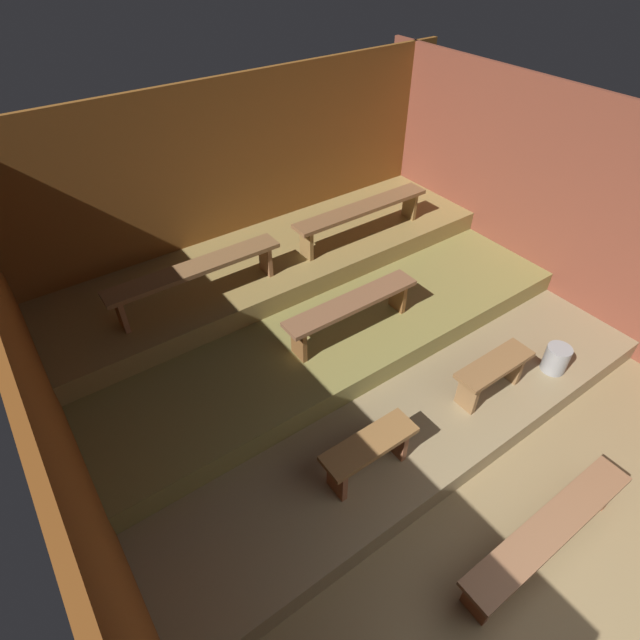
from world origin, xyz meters
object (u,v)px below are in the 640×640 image
at_px(bench_lower_right, 493,371).
at_px(pail_lower, 556,359).
at_px(bench_middle_center, 352,307).
at_px(bench_floor_center, 549,531).
at_px(bench_upper_left, 196,272).
at_px(bench_upper_right, 362,212).
at_px(bench_lower_left, 369,450).

bearing_deg(bench_lower_right, pail_lower, -12.86).
bearing_deg(bench_middle_center, bench_lower_right, -61.20).
relative_size(bench_floor_center, bench_lower_right, 2.06).
distance_m(bench_upper_left, pail_lower, 3.82).
bearing_deg(bench_floor_center, pail_lower, 33.90).
distance_m(bench_lower_right, bench_upper_right, 2.53).
bearing_deg(bench_upper_right, bench_floor_center, -106.74).
distance_m(bench_middle_center, bench_upper_left, 1.65).
xyz_separation_m(bench_middle_center, bench_upper_right, (1.05, 1.15, 0.25)).
bearing_deg(bench_floor_center, bench_upper_left, 106.36).
bearing_deg(bench_middle_center, bench_upper_left, 135.32).
xyz_separation_m(bench_lower_right, pail_lower, (0.81, -0.18, -0.15)).
bearing_deg(bench_lower_right, bench_middle_center, 118.80).
height_order(bench_upper_left, pail_lower, bench_upper_left).
height_order(bench_upper_right, pail_lower, bench_upper_right).
height_order(bench_lower_right, bench_middle_center, bench_middle_center).
xyz_separation_m(bench_upper_left, pail_lower, (2.69, -2.64, -0.67)).
relative_size(bench_lower_left, bench_lower_right, 1.00).
relative_size(bench_lower_right, bench_upper_left, 0.46).
bearing_deg(pail_lower, bench_middle_center, 135.72).
xyz_separation_m(bench_floor_center, bench_upper_right, (1.12, 3.71, 0.73)).
distance_m(bench_floor_center, bench_upper_right, 3.94).
bearing_deg(bench_lower_right, bench_upper_right, 82.38).
height_order(bench_lower_left, bench_middle_center, bench_middle_center).
height_order(bench_floor_center, bench_upper_left, bench_upper_left).
height_order(bench_floor_center, pail_lower, pail_lower).
distance_m(bench_upper_right, pail_lower, 2.76).
xyz_separation_m(bench_middle_center, bench_upper_left, (-1.16, 1.15, 0.25)).
relative_size(bench_upper_left, bench_upper_right, 1.00).
distance_m(bench_lower_left, bench_lower_right, 1.55).
bearing_deg(bench_upper_left, pail_lower, -44.45).
height_order(bench_lower_left, pail_lower, bench_lower_left).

